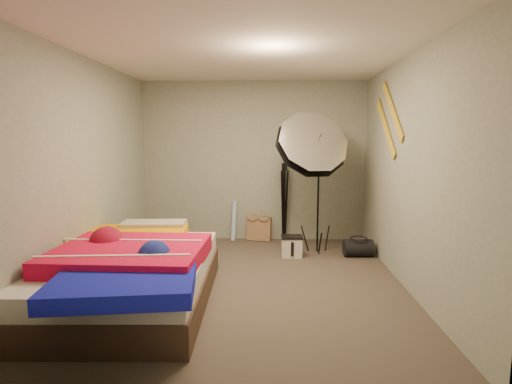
# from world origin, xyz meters

# --- Properties ---
(floor) EXTENTS (4.00, 4.00, 0.00)m
(floor) POSITION_xyz_m (0.00, 0.00, 0.00)
(floor) COLOR #4E443A
(floor) RESTS_ON ground
(ceiling) EXTENTS (4.00, 4.00, 0.00)m
(ceiling) POSITION_xyz_m (0.00, 0.00, 2.50)
(ceiling) COLOR silver
(ceiling) RESTS_ON wall_back
(wall_back) EXTENTS (3.50, 0.00, 3.50)m
(wall_back) POSITION_xyz_m (0.00, 2.00, 1.25)
(wall_back) COLOR #989E8F
(wall_back) RESTS_ON floor
(wall_front) EXTENTS (3.50, 0.00, 3.50)m
(wall_front) POSITION_xyz_m (0.00, -2.00, 1.25)
(wall_front) COLOR #989E8F
(wall_front) RESTS_ON floor
(wall_left) EXTENTS (0.00, 4.00, 4.00)m
(wall_left) POSITION_xyz_m (-1.75, 0.00, 1.25)
(wall_left) COLOR #989E8F
(wall_left) RESTS_ON floor
(wall_right) EXTENTS (0.00, 4.00, 4.00)m
(wall_right) POSITION_xyz_m (1.75, 0.00, 1.25)
(wall_right) COLOR #989E8F
(wall_right) RESTS_ON floor
(tote_bag) EXTENTS (0.40, 0.23, 0.39)m
(tote_bag) POSITION_xyz_m (0.09, 1.90, 0.19)
(tote_bag) COLOR #A27E59
(tote_bag) RESTS_ON floor
(wrapping_roll) EXTENTS (0.11, 0.19, 0.63)m
(wrapping_roll) POSITION_xyz_m (-0.31, 1.90, 0.31)
(wrapping_roll) COLOR #5A9CE2
(wrapping_roll) RESTS_ON floor
(camera_case) EXTENTS (0.28, 0.20, 0.27)m
(camera_case) POSITION_xyz_m (0.57, 1.01, 0.14)
(camera_case) COLOR silver
(camera_case) RESTS_ON floor
(duffel_bag) EXTENTS (0.40, 0.26, 0.24)m
(duffel_bag) POSITION_xyz_m (1.49, 1.07, 0.12)
(duffel_bag) COLOR black
(duffel_bag) RESTS_ON floor
(wall_stripe_upper) EXTENTS (0.02, 0.91, 0.78)m
(wall_stripe_upper) POSITION_xyz_m (1.73, 0.60, 1.95)
(wall_stripe_upper) COLOR gold
(wall_stripe_upper) RESTS_ON wall_right
(wall_stripe_lower) EXTENTS (0.02, 0.91, 0.78)m
(wall_stripe_lower) POSITION_xyz_m (1.73, 0.85, 1.75)
(wall_stripe_lower) COLOR gold
(wall_stripe_lower) RESTS_ON wall_right
(bed) EXTENTS (1.64, 2.38, 0.63)m
(bed) POSITION_xyz_m (-1.07, -0.61, 0.31)
(bed) COLOR #483227
(bed) RESTS_ON floor
(photo_umbrella) EXTENTS (1.15, 0.88, 2.09)m
(photo_umbrella) POSITION_xyz_m (0.81, 1.14, 1.50)
(photo_umbrella) COLOR black
(photo_umbrella) RESTS_ON floor
(camera_tripod) EXTENTS (0.09, 0.09, 1.23)m
(camera_tripod) POSITION_xyz_m (0.49, 1.87, 0.71)
(camera_tripod) COLOR black
(camera_tripod) RESTS_ON floor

